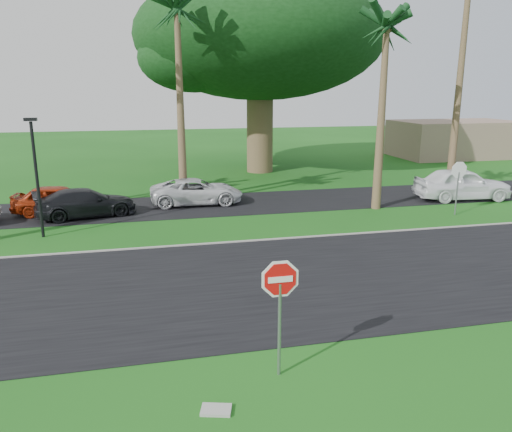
{
  "coord_description": "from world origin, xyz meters",
  "views": [
    {
      "loc": [
        -2.0,
        -11.8,
        5.74
      ],
      "look_at": [
        1.4,
        3.04,
        1.8
      ],
      "focal_mm": 35.0,
      "sensor_mm": 36.0,
      "label": 1
    }
  ],
  "objects_px": {
    "car_minivan": "(197,192)",
    "car_pickup": "(462,184)",
    "car_red": "(58,200)",
    "stop_sign_near": "(280,294)",
    "stop_sign_far": "(458,177)",
    "car_dark": "(86,203)"
  },
  "relations": [
    {
      "from": "car_minivan",
      "to": "car_pickup",
      "type": "distance_m",
      "value": 13.82
    },
    {
      "from": "car_dark",
      "to": "car_pickup",
      "type": "xyz_separation_m",
      "value": [
        18.87,
        -0.62,
        0.19
      ]
    },
    {
      "from": "car_red",
      "to": "car_pickup",
      "type": "xyz_separation_m",
      "value": [
        20.15,
        -1.36,
        0.15
      ]
    },
    {
      "from": "car_minivan",
      "to": "car_red",
      "type": "bearing_deg",
      "value": 96.79
    },
    {
      "from": "car_pickup",
      "to": "car_dark",
      "type": "bearing_deg",
      "value": 94.28
    },
    {
      "from": "stop_sign_near",
      "to": "car_minivan",
      "type": "relative_size",
      "value": 0.57
    },
    {
      "from": "stop_sign_far",
      "to": "car_minivan",
      "type": "relative_size",
      "value": 0.57
    },
    {
      "from": "car_red",
      "to": "car_minivan",
      "type": "bearing_deg",
      "value": -77.46
    },
    {
      "from": "car_red",
      "to": "car_pickup",
      "type": "relative_size",
      "value": 0.82
    },
    {
      "from": "stop_sign_far",
      "to": "car_pickup",
      "type": "xyz_separation_m",
      "value": [
        2.24,
        2.81,
        -0.94
      ]
    },
    {
      "from": "stop_sign_near",
      "to": "car_red",
      "type": "xyz_separation_m",
      "value": [
        -6.41,
        15.17,
        -1.09
      ]
    },
    {
      "from": "car_dark",
      "to": "car_pickup",
      "type": "distance_m",
      "value": 18.88
    },
    {
      "from": "car_red",
      "to": "car_dark",
      "type": "distance_m",
      "value": 1.49
    },
    {
      "from": "stop_sign_far",
      "to": "stop_sign_near",
      "type": "bearing_deg",
      "value": 43.73
    },
    {
      "from": "stop_sign_far",
      "to": "car_dark",
      "type": "bearing_deg",
      "value": -11.66
    },
    {
      "from": "stop_sign_near",
      "to": "car_dark",
      "type": "bearing_deg",
      "value": 109.54
    },
    {
      "from": "car_red",
      "to": "car_dark",
      "type": "height_order",
      "value": "car_red"
    },
    {
      "from": "car_minivan",
      "to": "stop_sign_near",
      "type": "bearing_deg",
      "value": -179.29
    },
    {
      "from": "car_dark",
      "to": "car_pickup",
      "type": "bearing_deg",
      "value": -105.31
    },
    {
      "from": "stop_sign_near",
      "to": "car_pickup",
      "type": "bearing_deg",
      "value": 45.14
    },
    {
      "from": "car_red",
      "to": "car_minivan",
      "type": "relative_size",
      "value": 0.87
    },
    {
      "from": "car_red",
      "to": "car_dark",
      "type": "xyz_separation_m",
      "value": [
        1.29,
        -0.74,
        -0.04
      ]
    }
  ]
}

